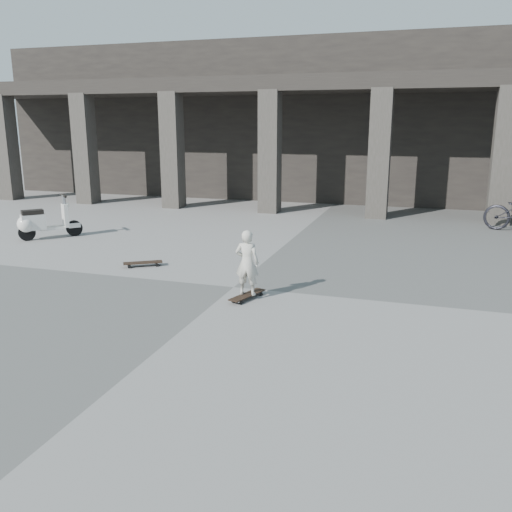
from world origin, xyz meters
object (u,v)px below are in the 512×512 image
(longboard, at_px, (247,295))
(scooter, at_px, (39,222))
(skateboard_spare, at_px, (143,263))
(child, at_px, (247,263))

(longboard, xyz_separation_m, scooter, (-6.73, 3.02, 0.38))
(skateboard_spare, distance_m, child, 3.18)
(longboard, height_order, scooter, scooter)
(longboard, relative_size, scooter, 0.66)
(child, bearing_deg, skateboard_spare, -29.01)
(skateboard_spare, relative_size, child, 0.70)
(longboard, bearing_deg, child, -105.58)
(child, distance_m, scooter, 7.38)
(child, relative_size, scooter, 0.87)
(skateboard_spare, height_order, child, child)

